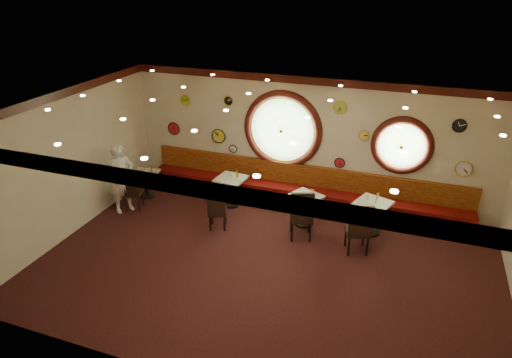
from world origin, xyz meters
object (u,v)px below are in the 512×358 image
(chair_b, at_px, (217,208))
(table_d, at_px, (372,214))
(condiment_b_bottle, at_px, (237,174))
(condiment_a_salt, at_px, (145,170))
(condiment_b_pepper, at_px, (232,177))
(waiter, at_px, (122,178))
(table_a, at_px, (146,182))
(condiment_d_salt, at_px, (368,197))
(condiment_c_pepper, at_px, (306,195))
(condiment_d_bottle, at_px, (377,197))
(condiment_a_bottle, at_px, (152,169))
(chair_c, at_px, (302,212))
(chair_a, at_px, (131,189))
(condiment_a_pepper, at_px, (144,171))
(table_c, at_px, (304,207))
(condiment_b_salt, at_px, (230,174))
(table_b, at_px, (231,188))
(condiment_d_pepper, at_px, (376,201))
(condiment_c_salt, at_px, (304,194))
(condiment_c_bottle, at_px, (312,192))
(chair_d, at_px, (359,226))

(chair_b, bearing_deg, table_d, -1.17)
(table_d, xyz_separation_m, condiment_b_bottle, (-3.31, 0.27, 0.35))
(condiment_a_salt, bearing_deg, chair_b, -21.16)
(condiment_b_pepper, xyz_separation_m, waiter, (-2.37, -1.13, 0.07))
(table_a, relative_size, condiment_d_salt, 8.07)
(condiment_c_pepper, height_order, condiment_d_bottle, condiment_d_bottle)
(chair_b, relative_size, waiter, 0.35)
(chair_b, bearing_deg, waiter, 160.24)
(condiment_a_bottle, xyz_separation_m, condiment_b_bottle, (2.25, 0.29, 0.08))
(chair_c, distance_m, condiment_c_pepper, 0.64)
(chair_a, bearing_deg, condiment_a_pepper, 81.58)
(table_c, distance_m, condiment_c_pepper, 0.33)
(condiment_a_salt, bearing_deg, condiment_b_salt, 9.11)
(chair_b, height_order, condiment_d_bottle, chair_b)
(condiment_c_pepper, distance_m, condiment_b_bottle, 1.89)
(condiment_c_pepper, distance_m, waiter, 4.39)
(condiment_d_salt, height_order, waiter, waiter)
(table_b, relative_size, condiment_d_pepper, 6.66)
(table_d, xyz_separation_m, condiment_d_salt, (-0.13, 0.11, 0.33))
(condiment_c_pepper, bearing_deg, condiment_b_pepper, 170.20)
(table_b, bearing_deg, condiment_c_salt, -9.16)
(table_d, xyz_separation_m, condiment_c_pepper, (-1.47, -0.17, 0.30))
(condiment_b_pepper, bearing_deg, condiment_a_salt, -173.87)
(table_a, relative_size, chair_a, 1.16)
(condiment_a_pepper, bearing_deg, table_b, 7.43)
(condiment_c_bottle, bearing_deg, condiment_b_bottle, 171.13)
(condiment_d_salt, relative_size, condiment_d_bottle, 0.55)
(chair_b, relative_size, condiment_d_pepper, 5.33)
(condiment_b_pepper, relative_size, waiter, 0.05)
(chair_a, bearing_deg, condiment_c_pepper, -5.77)
(condiment_b_salt, distance_m, condiment_b_bottle, 0.20)
(condiment_a_pepper, bearing_deg, condiment_b_bottle, 9.35)
(chair_c, xyz_separation_m, condiment_d_salt, (1.26, 0.90, 0.14))
(chair_d, relative_size, condiment_b_salt, 7.10)
(condiment_c_bottle, distance_m, waiter, 4.53)
(condiment_c_pepper, bearing_deg, condiment_c_salt, 147.14)
(condiment_b_pepper, bearing_deg, condiment_a_bottle, -175.07)
(condiment_a_bottle, bearing_deg, table_b, 5.12)
(table_c, distance_m, chair_d, 1.56)
(condiment_b_pepper, relative_size, condiment_c_bottle, 0.58)
(table_c, relative_size, condiment_c_salt, 8.41)
(table_a, bearing_deg, table_d, 1.34)
(chair_b, xyz_separation_m, condiment_a_salt, (-2.43, 0.94, 0.17))
(condiment_c_salt, bearing_deg, condiment_c_pepper, -32.86)
(chair_a, bearing_deg, condiment_d_salt, -5.25)
(chair_a, xyz_separation_m, condiment_c_salt, (4.10, 0.73, 0.22))
(condiment_a_pepper, distance_m, condiment_d_bottle, 5.78)
(chair_d, bearing_deg, condiment_d_pepper, 57.05)
(condiment_b_salt, bearing_deg, chair_a, -151.60)
(condiment_d_bottle, bearing_deg, condiment_c_pepper, -168.64)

